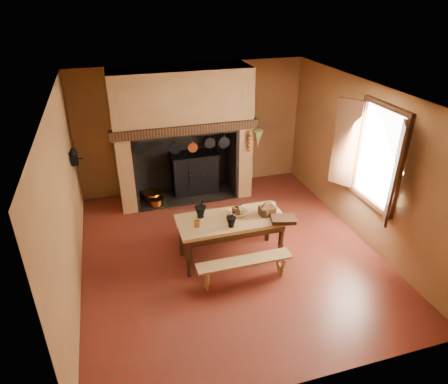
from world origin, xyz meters
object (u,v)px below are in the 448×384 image
at_px(iron_range, 195,172).
at_px(bench_front, 244,266).
at_px(work_table, 231,225).
at_px(wicker_basket, 267,210).
at_px(mixing_bowl, 239,213).
at_px(coffee_grinder, 236,212).

relative_size(iron_range, bench_front, 1.05).
relative_size(work_table, wicker_basket, 6.68).
height_order(work_table, mixing_bowl, mixing_bowl).
bearing_deg(coffee_grinder, bench_front, -86.77).
height_order(iron_range, bench_front, iron_range).
bearing_deg(bench_front, wicker_basket, 46.58).
bearing_deg(work_table, wicker_basket, -3.59).
distance_m(coffee_grinder, wicker_basket, 0.53).
distance_m(coffee_grinder, mixing_bowl, 0.07).
height_order(iron_range, work_table, iron_range).
height_order(bench_front, mixing_bowl, mixing_bowl).
bearing_deg(coffee_grinder, wicker_basket, -2.04).
bearing_deg(wicker_basket, mixing_bowl, 162.04).
bearing_deg(coffee_grinder, work_table, -131.60).
relative_size(mixing_bowl, wicker_basket, 1.17).
bearing_deg(work_table, iron_range, 90.84).
height_order(coffee_grinder, mixing_bowl, coffee_grinder).
xyz_separation_m(coffee_grinder, mixing_bowl, (0.06, 0.01, -0.04)).
bearing_deg(mixing_bowl, work_table, -152.68).
relative_size(work_table, bench_front, 1.17).
relative_size(iron_range, work_table, 0.90).
relative_size(work_table, mixing_bowl, 5.73).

